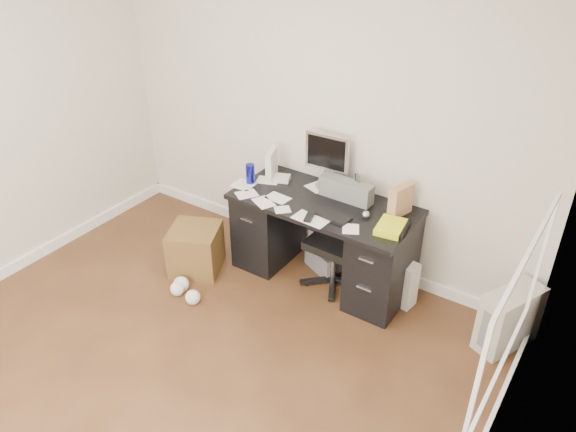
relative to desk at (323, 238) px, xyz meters
name	(u,v)px	position (x,y,z in m)	size (l,w,h in m)	color
ground	(160,384)	(-0.30, -1.65, -0.40)	(4.00, 4.00, 0.00)	#412515
room_shell	(132,166)	(-0.27, -1.62, 1.26)	(4.02, 4.02, 2.71)	beige
desk	(323,238)	(0.00, 0.00, 0.00)	(1.50, 0.70, 0.75)	black
loose_papers	(300,198)	(-0.20, -0.05, 0.35)	(1.10, 0.60, 0.00)	silver
lcd_monitor	(327,161)	(-0.12, 0.23, 0.59)	(0.38, 0.22, 0.48)	#B2B3B7
keyboard	(327,213)	(0.12, -0.16, 0.36)	(0.39, 0.13, 0.02)	black
computer_mouse	(366,215)	(0.39, -0.04, 0.38)	(0.06, 0.06, 0.06)	#B2B3B7
travel_mug	(250,174)	(-0.69, -0.06, 0.44)	(0.08, 0.08, 0.17)	#161898
white_binder	(272,164)	(-0.59, 0.12, 0.48)	(0.10, 0.23, 0.26)	silver
magazine_file	(401,200)	(0.58, 0.16, 0.47)	(0.10, 0.21, 0.24)	#A57450
pen_cup	(358,187)	(0.20, 0.18, 0.47)	(0.10, 0.10, 0.24)	#522917
yellow_book	(392,227)	(0.63, -0.08, 0.37)	(0.21, 0.26, 0.05)	yellow
paper_remote	(312,217)	(0.05, -0.26, 0.36)	(0.28, 0.22, 0.02)	silver
office_chair	(335,237)	(0.12, -0.01, 0.06)	(0.52, 0.52, 0.92)	#595C59
pc_tower	(509,318)	(1.54, 0.06, -0.16)	(0.21, 0.48, 0.48)	#B4B0A3
shopping_bag	(399,281)	(0.68, 0.07, -0.20)	(0.29, 0.21, 0.39)	silver
wicker_basket	(196,249)	(-0.98, -0.50, -0.19)	(0.41, 0.41, 0.41)	#4F3417
desk_printer	(329,258)	(-0.02, 0.16, -0.30)	(0.35, 0.28, 0.20)	slate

